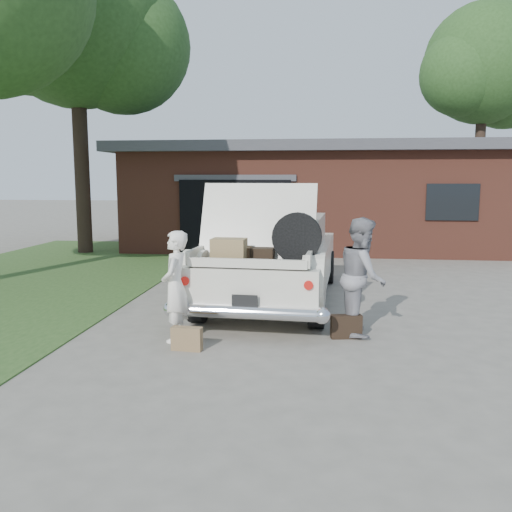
# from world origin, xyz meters

# --- Properties ---
(ground) EXTENTS (90.00, 90.00, 0.00)m
(ground) POSITION_xyz_m (0.00, 0.00, 0.00)
(ground) COLOR gray
(ground) RESTS_ON ground
(grass_strip) EXTENTS (6.00, 16.00, 0.02)m
(grass_strip) POSITION_xyz_m (-5.50, 3.00, 0.01)
(grass_strip) COLOR #2D4C1E
(grass_strip) RESTS_ON ground
(house) EXTENTS (12.80, 7.80, 3.30)m
(house) POSITION_xyz_m (0.98, 11.47, 1.67)
(house) COLOR brown
(house) RESTS_ON ground
(tree_back) EXTENTS (6.11, 5.31, 9.56)m
(tree_back) POSITION_xyz_m (-6.06, 8.22, 6.61)
(tree_back) COLOR #38281E
(tree_back) RESTS_ON ground
(tree_right) EXTENTS (5.92, 5.15, 9.71)m
(tree_right) POSITION_xyz_m (7.92, 17.95, 6.82)
(tree_right) COLOR #38281E
(tree_right) RESTS_ON ground
(sedan) EXTENTS (2.41, 5.54, 2.17)m
(sedan) POSITION_xyz_m (0.09, 2.51, 0.80)
(sedan) COLOR silver
(sedan) RESTS_ON ground
(woman_left) EXTENTS (0.38, 0.57, 1.54)m
(woman_left) POSITION_xyz_m (-1.03, -0.19, 0.77)
(woman_left) COLOR white
(woman_left) RESTS_ON ground
(woman_right) EXTENTS (0.66, 0.84, 1.70)m
(woman_right) POSITION_xyz_m (1.56, 0.47, 0.85)
(woman_right) COLOR gray
(woman_right) RESTS_ON ground
(suitcase_left) EXTENTS (0.42, 0.16, 0.31)m
(suitcase_left) POSITION_xyz_m (-0.78, -0.60, 0.16)
(suitcase_left) COLOR olive
(suitcase_left) RESTS_ON ground
(suitcase_right) EXTENTS (0.45, 0.22, 0.34)m
(suitcase_right) POSITION_xyz_m (1.34, 0.20, 0.17)
(suitcase_right) COLOR black
(suitcase_right) RESTS_ON ground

